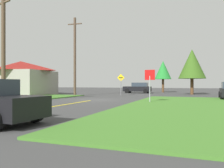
{
  "coord_description": "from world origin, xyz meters",
  "views": [
    {
      "loc": [
        8.37,
        -18.67,
        1.45
      ],
      "look_at": [
        0.76,
        2.43,
        1.42
      ],
      "focal_mm": 36.4,
      "sensor_mm": 36.0,
      "label": 1
    }
  ],
  "objects_px": {
    "pine_tree_center": "(192,64)",
    "barn": "(21,78)",
    "utility_pole_near": "(3,47)",
    "direction_sign": "(121,82)",
    "car_approaching_junction": "(138,88)",
    "utility_pole_mid": "(75,56)",
    "oak_tree_left": "(163,70)",
    "stop_sign": "(150,80)"
  },
  "relations": [
    {
      "from": "pine_tree_center",
      "to": "barn",
      "type": "xyz_separation_m",
      "value": [
        -20.91,
        -8.67,
        -1.92
      ]
    },
    {
      "from": "car_approaching_junction",
      "to": "utility_pole_mid",
      "type": "relative_size",
      "value": 0.45
    },
    {
      "from": "utility_pole_near",
      "to": "barn",
      "type": "bearing_deg",
      "value": 125.82
    },
    {
      "from": "car_approaching_junction",
      "to": "barn",
      "type": "xyz_separation_m",
      "value": [
        -12.99,
        -10.77,
        1.38
      ]
    },
    {
      "from": "direction_sign",
      "to": "oak_tree_left",
      "type": "xyz_separation_m",
      "value": [
        3.46,
        12.59,
        2.09
      ]
    },
    {
      "from": "direction_sign",
      "to": "pine_tree_center",
      "type": "relative_size",
      "value": 0.43
    },
    {
      "from": "pine_tree_center",
      "to": "barn",
      "type": "height_order",
      "value": "pine_tree_center"
    },
    {
      "from": "direction_sign",
      "to": "pine_tree_center",
      "type": "height_order",
      "value": "pine_tree_center"
    },
    {
      "from": "utility_pole_mid",
      "to": "oak_tree_left",
      "type": "xyz_separation_m",
      "value": [
        8.67,
        14.6,
        -1.1
      ]
    },
    {
      "from": "oak_tree_left",
      "to": "pine_tree_center",
      "type": "xyz_separation_m",
      "value": [
        4.66,
        -6.56,
        0.37
      ]
    },
    {
      "from": "oak_tree_left",
      "to": "barn",
      "type": "xyz_separation_m",
      "value": [
        -16.25,
        -15.23,
        -1.55
      ]
    },
    {
      "from": "direction_sign",
      "to": "barn",
      "type": "relative_size",
      "value": 0.34
    },
    {
      "from": "stop_sign",
      "to": "pine_tree_center",
      "type": "xyz_separation_m",
      "value": [
        2.9,
        15.29,
        2.34
      ]
    },
    {
      "from": "utility_pole_near",
      "to": "barn",
      "type": "relative_size",
      "value": 1.09
    },
    {
      "from": "utility_pole_near",
      "to": "oak_tree_left",
      "type": "distance_m",
      "value": 26.74
    },
    {
      "from": "direction_sign",
      "to": "utility_pole_mid",
      "type": "bearing_deg",
      "value": -158.9
    },
    {
      "from": "direction_sign",
      "to": "stop_sign",
      "type": "bearing_deg",
      "value": -60.56
    },
    {
      "from": "car_approaching_junction",
      "to": "pine_tree_center",
      "type": "distance_m",
      "value": 8.83
    },
    {
      "from": "car_approaching_junction",
      "to": "pine_tree_center",
      "type": "height_order",
      "value": "pine_tree_center"
    },
    {
      "from": "car_approaching_junction",
      "to": "utility_pole_mid",
      "type": "distance_m",
      "value": 12.18
    },
    {
      "from": "oak_tree_left",
      "to": "pine_tree_center",
      "type": "bearing_deg",
      "value": -54.59
    },
    {
      "from": "barn",
      "to": "pine_tree_center",
      "type": "bearing_deg",
      "value": 22.52
    },
    {
      "from": "utility_pole_near",
      "to": "direction_sign",
      "type": "height_order",
      "value": "utility_pole_near"
    },
    {
      "from": "direction_sign",
      "to": "oak_tree_left",
      "type": "bearing_deg",
      "value": 74.61
    },
    {
      "from": "stop_sign",
      "to": "pine_tree_center",
      "type": "bearing_deg",
      "value": -98.33
    },
    {
      "from": "utility_pole_mid",
      "to": "barn",
      "type": "bearing_deg",
      "value": -175.25
    },
    {
      "from": "utility_pole_near",
      "to": "oak_tree_left",
      "type": "xyz_separation_m",
      "value": [
        9.1,
        25.14,
        -0.6
      ]
    },
    {
      "from": "car_approaching_junction",
      "to": "stop_sign",
      "type": "bearing_deg",
      "value": 103.93
    },
    {
      "from": "utility_pole_near",
      "to": "utility_pole_mid",
      "type": "distance_m",
      "value": 10.56
    },
    {
      "from": "car_approaching_junction",
      "to": "direction_sign",
      "type": "height_order",
      "value": "direction_sign"
    },
    {
      "from": "direction_sign",
      "to": "oak_tree_left",
      "type": "distance_m",
      "value": 13.22
    },
    {
      "from": "stop_sign",
      "to": "barn",
      "type": "bearing_deg",
      "value": -17.78
    },
    {
      "from": "pine_tree_center",
      "to": "direction_sign",
      "type": "bearing_deg",
      "value": -143.41
    },
    {
      "from": "direction_sign",
      "to": "barn",
      "type": "distance_m",
      "value": 13.07
    },
    {
      "from": "utility_pole_mid",
      "to": "direction_sign",
      "type": "xyz_separation_m",
      "value": [
        5.21,
        2.01,
        -3.19
      ]
    },
    {
      "from": "pine_tree_center",
      "to": "utility_pole_mid",
      "type": "bearing_deg",
      "value": -148.91
    },
    {
      "from": "stop_sign",
      "to": "car_approaching_junction",
      "type": "bearing_deg",
      "value": -71.49
    },
    {
      "from": "stop_sign",
      "to": "utility_pole_mid",
      "type": "height_order",
      "value": "utility_pole_mid"
    },
    {
      "from": "oak_tree_left",
      "to": "barn",
      "type": "height_order",
      "value": "oak_tree_left"
    },
    {
      "from": "stop_sign",
      "to": "car_approaching_junction",
      "type": "relative_size",
      "value": 0.59
    },
    {
      "from": "car_approaching_junction",
      "to": "pine_tree_center",
      "type": "relative_size",
      "value": 0.7
    },
    {
      "from": "oak_tree_left",
      "to": "barn",
      "type": "distance_m",
      "value": 22.32
    }
  ]
}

